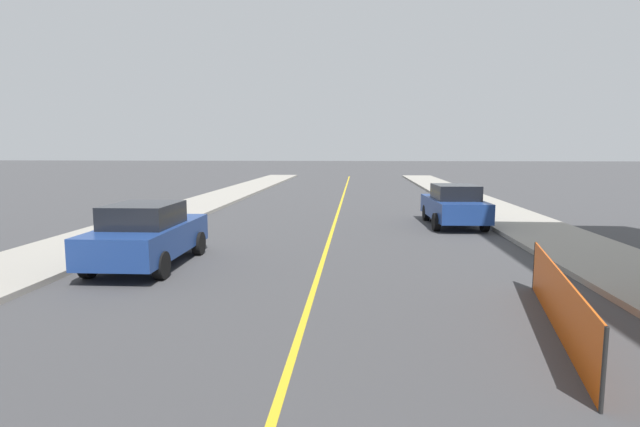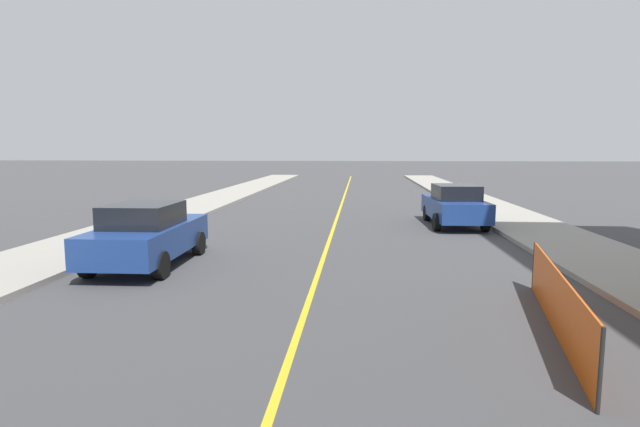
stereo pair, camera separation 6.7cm
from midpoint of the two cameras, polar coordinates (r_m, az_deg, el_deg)
lane_stripe at (r=18.90m, az=1.70°, el=-1.53°), size 0.12×72.83×0.01m
sidewalk_left at (r=20.58m, az=-19.04°, el=-1.02°), size 3.02×72.83×0.14m
sidewalk_right at (r=19.91m, az=23.16°, el=-1.48°), size 3.02×72.83×0.14m
safety_mesh_fence at (r=8.90m, az=25.64°, el=-9.10°), size 1.05×5.13×1.00m
parked_car_curb_near at (r=13.23m, az=-19.02°, el=-2.25°), size 1.94×4.33×1.59m
parked_car_curb_mid at (r=19.76m, az=15.23°, el=0.93°), size 1.99×4.38×1.59m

